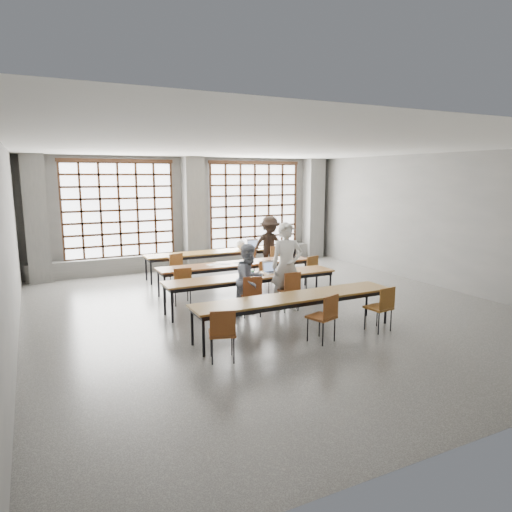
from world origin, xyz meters
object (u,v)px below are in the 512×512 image
(student_back, at_px, (270,245))
(chair_mid_centre, at_px, (261,274))
(chair_front_right, at_px, (290,287))
(mouse, at_px, (289,271))
(desk_row_a, at_px, (214,254))
(chair_near_left, at_px, (222,330))
(student_female, at_px, (250,280))
(desk_row_b, at_px, (236,265))
(student_male, at_px, (287,267))
(phone, at_px, (261,275))
(plastic_bag, at_px, (241,244))
(laptop_front, at_px, (271,270))
(backpack, at_px, (289,250))
(desk_row_d, at_px, (296,299))
(chair_back_right, at_px, (272,257))
(chair_near_mid, at_px, (325,313))
(chair_front_left, at_px, (251,292))
(chair_mid_left, at_px, (182,282))
(chair_back_left, at_px, (174,266))
(chair_mid_right, at_px, (309,268))
(red_pouch, at_px, (222,330))
(laptop_back, at_px, (253,246))
(chair_back_mid, at_px, (248,259))
(chair_near_right, at_px, (382,304))
(green_box, at_px, (248,273))

(student_back, bearing_deg, chair_mid_centre, -120.29)
(chair_front_right, bearing_deg, mouse, 60.20)
(desk_row_a, distance_m, chair_front_right, 4.05)
(chair_near_left, xyz_separation_m, mouse, (2.71, 2.54, 0.21))
(student_female, bearing_deg, student_back, 35.99)
(desk_row_b, xyz_separation_m, student_male, (0.34, -2.00, 0.30))
(chair_mid_centre, relative_size, chair_near_left, 1.00)
(student_male, relative_size, student_back, 1.11)
(phone, distance_m, plastic_bag, 3.74)
(chair_near_left, xyz_separation_m, phone, (1.94, 2.46, 0.20))
(phone, bearing_deg, laptop_front, 29.64)
(backpack, bearing_deg, plastic_bag, 118.30)
(desk_row_a, height_order, desk_row_d, same)
(chair_back_right, relative_size, student_male, 0.46)
(phone, relative_size, backpack, 0.33)
(desk_row_b, relative_size, phone, 30.77)
(chair_near_left, xyz_separation_m, chair_near_mid, (1.95, -0.00, 0.00))
(chair_near_mid, relative_size, backpack, 2.20)
(chair_near_mid, bearing_deg, chair_front_left, 104.79)
(chair_mid_centre, height_order, chair_front_left, same)
(desk_row_a, relative_size, chair_mid_centre, 4.55)
(desk_row_d, distance_m, mouse, 2.15)
(chair_mid_left, bearing_deg, student_female, -52.44)
(desk_row_b, xyz_separation_m, chair_back_left, (-1.24, 1.29, -0.13))
(chair_mid_right, bearing_deg, chair_front_right, -134.47)
(chair_front_left, bearing_deg, chair_mid_right, 32.04)
(student_female, bearing_deg, red_pouch, -145.93)
(desk_row_b, xyz_separation_m, red_pouch, (-1.99, -3.98, -0.16))
(student_back, bearing_deg, laptop_back, 114.21)
(desk_row_b, height_order, chair_near_mid, chair_near_mid)
(chair_mid_centre, bearing_deg, chair_back_mid, 74.77)
(chair_mid_centre, height_order, backpack, backpack)
(desk_row_d, relative_size, student_male, 2.07)
(chair_front_right, distance_m, red_pouch, 2.98)
(chair_near_mid, bearing_deg, desk_row_b, 89.07)
(desk_row_d, relative_size, laptop_back, 10.12)
(chair_near_left, bearing_deg, chair_near_right, -0.06)
(chair_back_left, bearing_deg, backpack, -23.61)
(desk_row_b, distance_m, plastic_bag, 2.24)
(chair_back_left, xyz_separation_m, chair_mid_right, (3.05, -1.92, 0.00))
(chair_back_right, height_order, chair_mid_right, same)
(chair_mid_left, xyz_separation_m, chair_mid_centre, (2.03, 0.00, 0.00))
(chair_near_right, height_order, green_box, chair_near_right)
(chair_back_right, bearing_deg, chair_back_mid, -179.76)
(desk_row_a, height_order, student_back, student_back)
(chair_near_left, bearing_deg, desk_row_d, 19.94)
(chair_mid_left, bearing_deg, chair_near_mid, -65.75)
(plastic_bag, bearing_deg, chair_mid_left, -135.59)
(chair_back_mid, relative_size, chair_front_left, 1.00)
(chair_back_mid, height_order, laptop_back, laptop_back)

